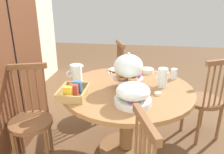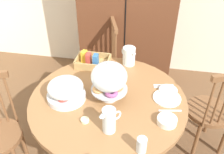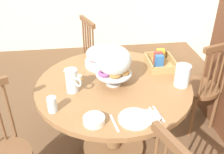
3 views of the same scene
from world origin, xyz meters
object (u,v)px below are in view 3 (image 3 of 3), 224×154
Objects in this scene: dining_table at (114,104)px; windsor_chair_near_window at (78,66)px; cereal_bowl at (94,120)px; drinking_glass at (52,104)px; orange_juice_pitcher at (182,76)px; cereal_basket at (160,62)px; fruit_platter_covered at (102,57)px; milk_pitcher at (72,81)px; pastry_stand_with_dome at (114,62)px; china_plate_small at (149,117)px; china_plate_large at (135,119)px; butter_dish at (79,77)px; windsor_chair_far_side at (200,88)px.

windsor_chair_near_window reaches higher than dining_table.
drinking_glass reaches higher than cereal_bowl.
drinking_glass is at bearing -8.20° from windsor_chair_near_window.
drinking_glass is (0.20, -0.98, -0.02)m from orange_juice_pitcher.
cereal_basket reaches higher than cereal_bowl.
milk_pitcher reaches higher than fruit_platter_covered.
pastry_stand_with_dome is 1.85× the size of milk_pitcher.
china_plate_small is 0.65m from drinking_glass.
china_plate_large is at bearing 10.11° from pastry_stand_with_dome.
butter_dish is at bearing -112.81° from dining_table.
cereal_basket is at bearing 151.91° from china_plate_large.
milk_pitcher is (0.39, -0.26, -0.00)m from fruit_platter_covered.
cereal_basket is at bearing 49.84° from windsor_chair_near_window.
orange_juice_pitcher reaches higher than dining_table.
orange_juice_pitcher reaches higher than butter_dish.
drinking_glass is at bearing -106.30° from china_plate_large.
windsor_chair_near_window is at bearing -179.12° from butter_dish.
fruit_platter_covered is at bearing -98.01° from cereal_basket.
drinking_glass is at bearing -30.25° from milk_pitcher.
cereal_bowl is 2.33× the size of butter_dish.
windsor_chair_far_side is 1.30m from milk_pitcher.
dining_table is 0.60m from orange_juice_pitcher.
orange_juice_pitcher is 0.80m from cereal_bowl.
windsor_chair_near_window is at bearing -175.66° from cereal_bowl.
butter_dish is at bearing 165.59° from milk_pitcher.
cereal_basket is 0.95m from cereal_bowl.
china_plate_small is at bearing 16.54° from fruit_platter_covered.
pastry_stand_with_dome is 0.35m from milk_pitcher.
windsor_chair_far_side is 16.25× the size of butter_dish.
china_plate_small is (0.71, -0.72, 0.30)m from windsor_chair_far_side.
fruit_platter_covered is at bearing 134.34° from butter_dish.
china_plate_small is (0.78, 0.23, -0.07)m from fruit_platter_covered.
milk_pitcher is 1.69× the size of drinking_glass.
pastry_stand_with_dome is at bearing 100.93° from milk_pitcher.
cereal_bowl is 0.31m from drinking_glass.
china_plate_large is at bearing 89.91° from cereal_bowl.
fruit_platter_covered is 2.14× the size of cereal_bowl.
fruit_platter_covered reaches higher than orange_juice_pitcher.
milk_pitcher is 1.24× the size of china_plate_small.
windsor_chair_near_window is 1.31m from orange_juice_pitcher.
orange_juice_pitcher is 0.83m from butter_dish.
fruit_platter_covered is 1.36× the size of china_plate_large.
fruit_platter_covered is at bearing -94.32° from windsor_chair_far_side.
windsor_chair_far_side is 1.02m from fruit_platter_covered.
milk_pitcher reaches higher than china_plate_large.
windsor_chair_far_side is at bearing 61.99° from windsor_chair_near_window.
milk_pitcher reaches higher than china_plate_small.
fruit_platter_covered reaches higher than china_plate_small.
cereal_bowl reaches higher than butter_dish.
pastry_stand_with_dome is at bearing -169.89° from china_plate_large.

